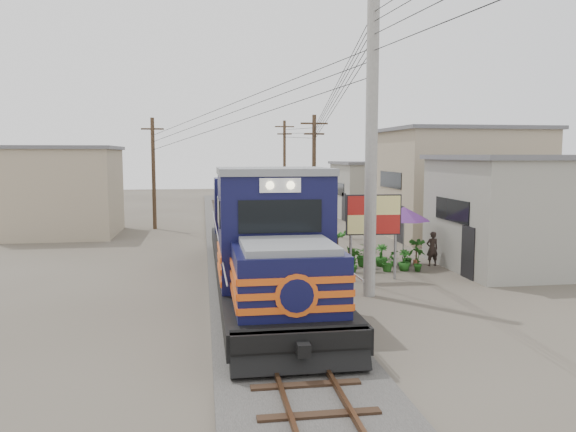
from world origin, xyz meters
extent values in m
plane|color=#473F35|center=(0.00, 0.00, 0.00)|extent=(120.00, 120.00, 0.00)
cube|color=#595651|center=(0.00, 10.00, 0.08)|extent=(3.60, 70.00, 0.16)
cube|color=#51331E|center=(-0.54, 10.00, 0.26)|extent=(0.08, 70.00, 0.12)
cube|color=#51331E|center=(0.54, 10.00, 0.26)|extent=(0.08, 70.00, 0.12)
cube|color=black|center=(0.00, 1.18, 0.80)|extent=(3.08, 16.97, 0.58)
cube|color=black|center=(0.00, -4.12, 0.48)|extent=(2.33, 3.39, 0.69)
cube|color=black|center=(0.00, 6.49, 0.48)|extent=(2.33, 3.39, 0.69)
cube|color=#0E0E34|center=(0.00, -5.39, 1.70)|extent=(2.52, 2.55, 1.59)
cube|color=#0E0E34|center=(0.00, -2.74, 2.55)|extent=(3.01, 2.76, 3.29)
cube|color=slate|center=(0.00, -2.74, 4.24)|extent=(3.08, 2.90, 0.19)
cube|color=black|center=(0.00, -4.13, 3.13)|extent=(2.15, 0.06, 0.85)
cube|color=white|center=(0.00, -4.14, 3.93)|extent=(1.06, 0.06, 0.37)
cube|color=#0E0E34|center=(0.00, 3.84, 2.12)|extent=(2.40, 10.39, 2.44)
cube|color=slate|center=(0.00, 3.84, 3.40)|extent=(2.15, 10.39, 0.19)
cube|color=#D75114|center=(0.00, 1.18, 1.38)|extent=(3.12, 16.97, 0.15)
cube|color=#D75114|center=(0.00, 1.18, 1.70)|extent=(3.12, 16.97, 0.15)
cube|color=#D75114|center=(0.00, 1.18, 2.02)|extent=(3.12, 16.97, 0.15)
cylinder|color=#9E9B93|center=(3.50, -0.50, 5.00)|extent=(0.40, 0.40, 10.00)
cylinder|color=#4C3826|center=(4.50, 14.00, 3.50)|extent=(0.24, 0.24, 7.00)
cube|color=#4C3826|center=(4.50, 14.00, 6.50)|extent=(1.60, 0.10, 0.10)
cube|color=#4C3826|center=(4.50, 14.00, 5.90)|extent=(1.20, 0.10, 0.10)
cylinder|color=#4C3826|center=(4.80, 28.00, 3.75)|extent=(0.24, 0.24, 7.50)
cube|color=#4C3826|center=(4.80, 28.00, 7.00)|extent=(1.60, 0.10, 0.10)
cube|color=#4C3826|center=(4.80, 28.00, 6.40)|extent=(1.20, 0.10, 0.10)
cylinder|color=#4C3826|center=(-5.00, 18.00, 3.50)|extent=(0.24, 0.24, 7.00)
cube|color=#4C3826|center=(-5.00, 18.00, 6.50)|extent=(1.60, 0.10, 0.10)
cube|color=#4C3826|center=(-5.00, 18.00, 5.90)|extent=(1.20, 0.10, 0.10)
cube|color=gray|center=(11.50, 3.00, 2.25)|extent=(7.00, 6.00, 4.50)
cube|color=slate|center=(11.50, 3.00, 4.60)|extent=(7.35, 6.30, 0.20)
cube|color=black|center=(7.98, 3.00, 2.48)|extent=(0.05, 3.00, 0.90)
cube|color=tan|center=(12.50, 12.00, 3.00)|extent=(8.00, 7.00, 6.00)
cube|color=slate|center=(12.50, 12.00, 6.10)|extent=(8.40, 7.35, 0.20)
cube|color=black|center=(8.48, 12.00, 3.30)|extent=(0.05, 3.50, 0.90)
cube|color=gray|center=(11.00, 22.00, 2.00)|extent=(6.00, 6.00, 4.00)
cube|color=slate|center=(11.00, 22.00, 4.10)|extent=(6.30, 6.30, 0.20)
cube|color=black|center=(7.98, 22.00, 2.20)|extent=(0.05, 3.00, 0.90)
cube|color=tan|center=(-10.00, 16.00, 2.50)|extent=(6.00, 6.00, 5.00)
cube|color=slate|center=(-10.00, 16.00, 5.10)|extent=(6.30, 6.30, 0.20)
cube|color=black|center=(-13.02, 16.00, 2.75)|extent=(0.05, 3.00, 0.90)
cylinder|color=#99999E|center=(3.49, 1.88, 1.19)|extent=(0.10, 0.10, 2.37)
cylinder|color=#99999E|center=(5.20, 1.79, 1.19)|extent=(0.10, 0.10, 2.37)
cube|color=black|center=(4.35, 1.84, 2.47)|extent=(2.09, 0.23, 1.52)
cube|color=#AD1B17|center=(4.35, 1.81, 2.47)|extent=(1.99, 0.19, 1.42)
cylinder|color=black|center=(6.45, 4.30, 0.05)|extent=(0.46, 0.46, 0.10)
cylinder|color=#99999E|center=(6.45, 4.30, 1.14)|extent=(0.05, 0.05, 2.28)
cone|color=#4C2163|center=(6.45, 4.30, 2.22)|extent=(2.48, 2.48, 0.57)
imported|color=black|center=(7.63, 4.01, 0.73)|extent=(0.57, 0.41, 1.47)
imported|color=#205A19|center=(3.99, 3.19, 0.50)|extent=(0.64, 0.60, 1.00)
imported|color=#205A19|center=(4.70, 3.19, 0.48)|extent=(0.61, 0.66, 0.96)
imported|color=#205A19|center=(5.38, 3.22, 0.37)|extent=(0.86, 0.88, 0.74)
imported|color=#205A19|center=(6.10, 3.21, 0.43)|extent=(0.55, 0.55, 0.86)
imported|color=#205A19|center=(6.61, 2.98, 0.53)|extent=(0.57, 0.66, 1.05)
imported|color=#205A19|center=(4.12, 4.10, 0.46)|extent=(0.63, 0.66, 0.93)
imported|color=#205A19|center=(4.76, 4.31, 0.50)|extent=(1.19, 1.17, 1.01)
imported|color=#205A19|center=(5.46, 4.24, 0.47)|extent=(0.71, 0.71, 0.94)
imported|color=#205A19|center=(5.98, 4.14, 0.37)|extent=(0.46, 0.39, 0.74)
imported|color=#205A19|center=(6.72, 4.28, 0.35)|extent=(0.44, 0.38, 0.69)
camera|label=1|loc=(-1.95, -18.26, 4.70)|focal=35.00mm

